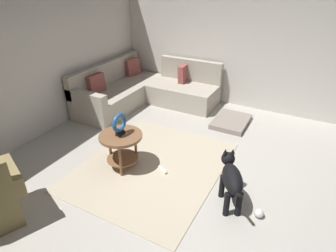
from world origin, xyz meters
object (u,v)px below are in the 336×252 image
Objects in this scene: side_table at (121,142)px; torus_sculpture at (119,124)px; dog_toy_ball at (259,213)px; dog_toy_rope at (163,170)px; sectional_couch at (144,91)px; dog at (231,178)px; dog_bed_mat at (231,122)px.

side_table is 1.84× the size of torus_sculpture.
dog_toy_rope is at bearing 81.16° from dog_toy_ball.
sectional_couch is 2.30m from torus_sculpture.
torus_sculpture is 1.72× the size of dog_toy_rope.
dog is at bearing -128.91° from sectional_couch.
dog_toy_rope is (0.22, 1.40, -0.03)m from dog_toy_ball.
torus_sculpture reaches higher than dog_toy_rope.
dog_bed_mat is 2.31m from dog_toy_ball.
sectional_couch is 2.43m from dog_toy_rope.
sectional_couch reaches higher than side_table.
side_table reaches higher than dog_bed_mat.
sectional_couch is 3.60m from dog_toy_ball.
dog_bed_mat is (-0.01, -1.93, -0.25)m from sectional_couch.
dog_toy_rope is (-1.87, 0.42, -0.02)m from dog_bed_mat.
sectional_couch is 3.75× the size of side_table.
sectional_couch is 2.81× the size of dog_bed_mat.
side_table is at bearing 154.23° from dog_bed_mat.
dog is 7.13× the size of dog_toy_ball.
dog reaches higher than dog_toy_rope.
side_table is (-2.06, -0.95, 0.12)m from sectional_couch.
torus_sculpture is 0.42× the size of dog.
dog is (0.02, -1.58, -0.33)m from torus_sculpture.
dog_bed_mat is at bearing 25.07° from dog_toy_ball.
sectional_couch reaches higher than dog_bed_mat.
dog_toy_ball is 0.57× the size of dog_toy_rope.
dog_toy_ball is at bearing -91.34° from side_table.
dog_toy_ball is 1.41m from dog_toy_rope.
torus_sculpture is at bearing -86.42° from side_table.
dog_toy_ball is (-0.05, -1.96, -0.66)m from torus_sculpture.
side_table is 2.00m from dog_toy_ball.
dog reaches higher than dog_toy_ball.
sectional_couch is 11.89× the size of dog_toy_rope.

